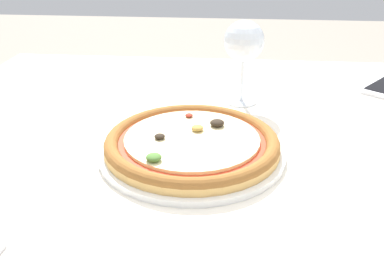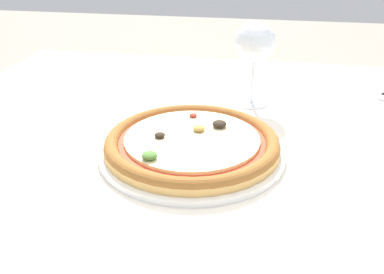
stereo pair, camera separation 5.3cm
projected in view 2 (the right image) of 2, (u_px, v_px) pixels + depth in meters
name	position (u px, v px, depth m)	size (l,w,h in m)	color
dining_table	(297.00, 209.00, 0.67)	(1.41, 1.10, 0.74)	brown
pizza_plate	(192.00, 144.00, 0.67)	(0.29, 0.29, 0.04)	white
wine_glass_far_left	(255.00, 45.00, 0.81)	(0.08, 0.08, 0.16)	silver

